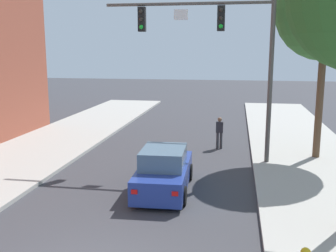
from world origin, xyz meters
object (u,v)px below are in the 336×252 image
object	(u,v)px
traffic_signal_mast	(222,41)
car_lead_blue	(164,171)
pedestrian_crossing_road	(219,131)
street_tree_second	(326,10)

from	to	relation	value
traffic_signal_mast	car_lead_blue	xyz separation A→B (m)	(-1.80, -3.99, -4.65)
car_lead_blue	pedestrian_crossing_road	xyz separation A→B (m)	(1.68, 6.60, 0.19)
car_lead_blue	street_tree_second	distance (m)	10.07
pedestrian_crossing_road	street_tree_second	xyz separation A→B (m)	(4.51, -1.38, 5.79)
car_lead_blue	pedestrian_crossing_road	bearing A→B (deg)	75.70
traffic_signal_mast	street_tree_second	bearing A→B (deg)	15.69
traffic_signal_mast	pedestrian_crossing_road	bearing A→B (deg)	92.66
traffic_signal_mast	street_tree_second	xyz separation A→B (m)	(4.38, 1.23, 1.32)
car_lead_blue	pedestrian_crossing_road	size ratio (longest dim) A/B	2.62
pedestrian_crossing_road	street_tree_second	bearing A→B (deg)	-17.02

